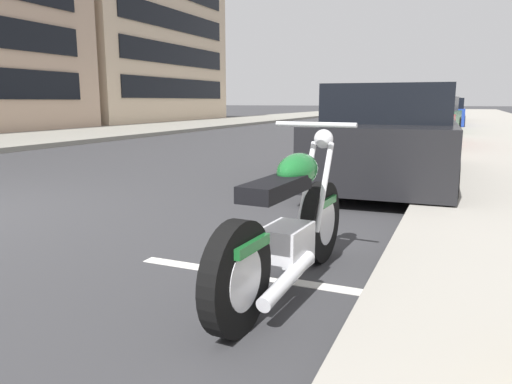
{
  "coord_description": "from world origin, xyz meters",
  "views": [
    {
      "loc": [
        -3.08,
        -5.49,
        1.27
      ],
      "look_at": [
        0.0,
        -4.16,
        0.63
      ],
      "focal_mm": 33.68,
      "sensor_mm": 36.0,
      "label": 1
    }
  ],
  "objects_px": {
    "parked_car_second_in_row": "(432,117)",
    "parked_car_at_intersection": "(391,138)",
    "parked_car_mid_block": "(443,111)",
    "parked_motorcycle": "(289,229)",
    "parked_car_behind_motorcycle": "(418,125)",
    "parked_car_across_street": "(445,114)"
  },
  "relations": [
    {
      "from": "parked_car_second_in_row",
      "to": "parked_car_at_intersection",
      "type": "bearing_deg",
      "value": -176.57
    },
    {
      "from": "parked_car_at_intersection",
      "to": "parked_car_mid_block",
      "type": "distance_m",
      "value": 23.63
    },
    {
      "from": "parked_car_at_intersection",
      "to": "parked_car_second_in_row",
      "type": "height_order",
      "value": "parked_car_at_intersection"
    },
    {
      "from": "parked_motorcycle",
      "to": "parked_car_behind_motorcycle",
      "type": "distance_m",
      "value": 10.87
    },
    {
      "from": "parked_car_behind_motorcycle",
      "to": "parked_car_second_in_row",
      "type": "height_order",
      "value": "parked_car_second_in_row"
    },
    {
      "from": "parked_motorcycle",
      "to": "parked_car_behind_motorcycle",
      "type": "bearing_deg",
      "value": 4.03
    },
    {
      "from": "parked_motorcycle",
      "to": "parked_car_across_street",
      "type": "relative_size",
      "value": 0.47
    },
    {
      "from": "parked_motorcycle",
      "to": "parked_car_mid_block",
      "type": "relative_size",
      "value": 0.44
    },
    {
      "from": "parked_car_behind_motorcycle",
      "to": "parked_car_mid_block",
      "type": "distance_m",
      "value": 17.43
    },
    {
      "from": "parked_car_behind_motorcycle",
      "to": "parked_car_across_street",
      "type": "bearing_deg",
      "value": -0.62
    },
    {
      "from": "parked_car_mid_block",
      "to": "parked_motorcycle",
      "type": "bearing_deg",
      "value": -176.0
    },
    {
      "from": "parked_car_behind_motorcycle",
      "to": "parked_car_across_street",
      "type": "relative_size",
      "value": 1.01
    },
    {
      "from": "parked_car_across_street",
      "to": "parked_motorcycle",
      "type": "bearing_deg",
      "value": 179.28
    },
    {
      "from": "parked_car_at_intersection",
      "to": "parked_car_behind_motorcycle",
      "type": "xyz_separation_m",
      "value": [
        6.19,
        0.12,
        -0.07
      ]
    },
    {
      "from": "parked_car_across_street",
      "to": "parked_car_mid_block",
      "type": "distance_m",
      "value": 6.14
    },
    {
      "from": "parked_car_second_in_row",
      "to": "parked_car_across_street",
      "type": "relative_size",
      "value": 1.1
    },
    {
      "from": "parked_car_second_in_row",
      "to": "parked_car_mid_block",
      "type": "height_order",
      "value": "parked_car_mid_block"
    },
    {
      "from": "parked_car_behind_motorcycle",
      "to": "parked_car_across_street",
      "type": "distance_m",
      "value": 11.3
    },
    {
      "from": "parked_car_behind_motorcycle",
      "to": "parked_car_across_street",
      "type": "height_order",
      "value": "parked_car_across_street"
    },
    {
      "from": "parked_car_second_in_row",
      "to": "parked_car_across_street",
      "type": "bearing_deg",
      "value": 0.03
    },
    {
      "from": "parked_car_at_intersection",
      "to": "parked_motorcycle",
      "type": "bearing_deg",
      "value": 177.16
    },
    {
      "from": "parked_car_mid_block",
      "to": "parked_car_at_intersection",
      "type": "bearing_deg",
      "value": -175.92
    }
  ]
}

